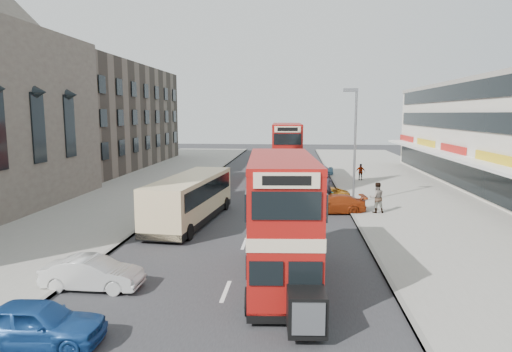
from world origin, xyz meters
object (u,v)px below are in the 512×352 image
at_px(cyclist, 327,194).
at_px(pedestrian_far, 360,172).
at_px(car_right_a, 333,204).
at_px(bus_second, 287,153).
at_px(bus_main, 281,220).
at_px(pedestrian_near, 377,197).
at_px(street_lamp, 354,137).
at_px(coach, 191,197).
at_px(car_right_c, 315,170).
at_px(car_left_near, 37,323).
at_px(car_right_b, 322,195).
at_px(car_left_front, 93,273).

bearing_deg(cyclist, pedestrian_far, 65.47).
bearing_deg(car_right_a, bus_second, -171.40).
relative_size(car_right_a, cyclist, 1.80).
distance_m(bus_main, cyclist, 15.21).
xyz_separation_m(car_right_a, pedestrian_far, (3.71, 13.93, 0.32)).
xyz_separation_m(bus_main, pedestrian_near, (5.69, 12.09, -1.34)).
bearing_deg(street_lamp, coach, -149.92).
bearing_deg(car_right_c, car_left_near, -21.10).
bearing_deg(car_right_b, street_lamp, 61.85).
xyz_separation_m(car_left_near, car_right_b, (9.16, 21.17, -0.10)).
bearing_deg(pedestrian_near, coach, 6.19).
xyz_separation_m(car_right_b, pedestrian_far, (4.18, 10.22, 0.38)).
relative_size(pedestrian_near, pedestrian_far, 1.28).
height_order(car_left_front, car_right_b, car_left_front).
height_order(bus_second, pedestrian_near, bus_second).
bearing_deg(car_right_a, bus_main, -19.08).
bearing_deg(car_right_c, street_lamp, 1.38).
bearing_deg(bus_main, pedestrian_far, -108.25).
bearing_deg(bus_main, coach, -62.27).
bearing_deg(pedestrian_far, cyclist, -100.75).
height_order(coach, car_right_c, coach).
distance_m(car_left_near, car_left_front, 4.00).
distance_m(bus_main, pedestrian_far, 27.16).
bearing_deg(bus_main, car_right_a, -107.55).
distance_m(bus_second, car_right_a, 13.56).
distance_m(bus_main, car_right_b, 16.36).
height_order(street_lamp, car_right_c, street_lamp).
bearing_deg(pedestrian_near, car_right_c, -88.28).
xyz_separation_m(bus_main, coach, (-5.65, 9.15, -0.97)).
distance_m(car_right_c, pedestrian_far, 5.36).
height_order(bus_main, car_left_front, bus_main).
relative_size(street_lamp, bus_main, 0.95).
height_order(bus_second, car_right_c, bus_second).
xyz_separation_m(street_lamp, pedestrian_far, (2.16, 11.22, -3.87)).
distance_m(car_left_front, pedestrian_near, 18.25).
bearing_deg(car_right_c, bus_main, -11.22).
bearing_deg(pedestrian_near, car_right_b, -59.71).
xyz_separation_m(street_lamp, car_left_front, (-11.43, -16.18, -4.19)).
xyz_separation_m(street_lamp, car_right_c, (-1.97, 14.63, -4.16)).
bearing_deg(car_right_a, car_left_front, -41.74).
relative_size(coach, car_left_near, 2.61).
xyz_separation_m(car_left_near, pedestrian_far, (13.34, 31.39, 0.28)).
xyz_separation_m(car_left_near, car_left_front, (-0.25, 3.99, -0.04)).
bearing_deg(pedestrian_near, cyclist, -51.88).
xyz_separation_m(car_left_front, pedestrian_far, (13.59, 27.40, 0.32)).
distance_m(car_left_front, car_right_c, 32.23).
xyz_separation_m(bus_main, car_left_front, (-6.89, -1.13, -1.87)).
height_order(car_left_near, car_right_c, car_left_near).
bearing_deg(bus_second, car_left_near, 76.55).
height_order(car_left_front, cyclist, cyclist).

